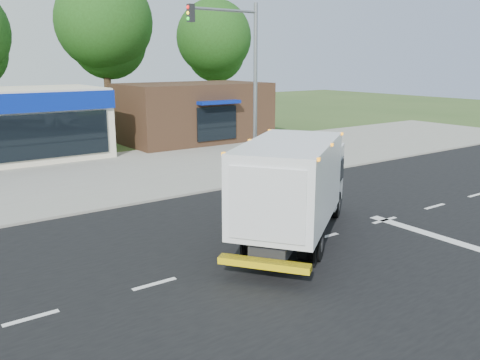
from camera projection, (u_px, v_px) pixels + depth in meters
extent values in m
plane|color=#385123|center=(324.00, 238.00, 16.29)|extent=(120.00, 120.00, 0.00)
cube|color=black|center=(324.00, 237.00, 16.29)|extent=(60.00, 14.00, 0.02)
cube|color=gray|center=(193.00, 186.00, 22.76)|extent=(60.00, 2.40, 0.12)
cube|color=gray|center=(139.00, 166.00, 27.35)|extent=(60.00, 9.00, 0.02)
cube|color=silver|center=(31.00, 318.00, 11.18)|extent=(1.20, 0.15, 0.01)
cube|color=silver|center=(155.00, 284.00, 12.88)|extent=(1.20, 0.15, 0.01)
cube|color=silver|center=(249.00, 258.00, 14.59)|extent=(1.20, 0.15, 0.01)
cube|color=silver|center=(324.00, 237.00, 16.29)|extent=(1.20, 0.15, 0.01)
cube|color=silver|center=(385.00, 220.00, 18.00)|extent=(1.20, 0.15, 0.01)
cube|color=silver|center=(435.00, 206.00, 19.70)|extent=(1.20, 0.15, 0.01)
cube|color=silver|center=(477.00, 195.00, 21.40)|extent=(1.20, 0.15, 0.01)
cube|color=silver|center=(463.00, 245.00, 15.63)|extent=(0.40, 7.00, 0.01)
cube|color=black|center=(288.00, 226.00, 15.24)|extent=(4.60, 3.74, 0.35)
cube|color=silver|center=(310.00, 174.00, 18.31)|extent=(2.87, 2.90, 2.09)
cube|color=black|center=(315.00, 164.00, 19.14)|extent=(1.24, 1.61, 0.89)
cube|color=white|center=(289.00, 181.00, 14.92)|extent=(5.42, 4.86, 2.34)
cube|color=silver|center=(267.00, 205.00, 12.61)|extent=(1.22, 1.64, 1.89)
cube|color=yellow|center=(264.00, 264.00, 12.79)|extent=(1.69, 2.13, 0.18)
cube|color=orange|center=(290.00, 143.00, 14.66)|extent=(5.28, 4.77, 0.08)
cylinder|color=black|center=(284.00, 200.00, 18.88)|extent=(0.95, 0.80, 0.95)
cylinder|color=black|center=(335.00, 204.00, 18.31)|extent=(0.95, 0.80, 0.95)
cylinder|color=black|center=(250.00, 237.00, 14.95)|extent=(0.95, 0.80, 0.95)
cylinder|color=black|center=(317.00, 244.00, 14.35)|extent=(0.95, 0.80, 0.95)
imported|color=tan|center=(260.00, 232.00, 14.17)|extent=(0.74, 0.62, 1.73)
sphere|color=white|center=(260.00, 204.00, 13.98)|extent=(0.28, 0.28, 0.28)
cube|color=#382316|center=(193.00, 112.00, 35.61)|extent=(10.00, 6.00, 4.00)
cube|color=navy|center=(217.00, 102.00, 32.95)|extent=(3.00, 1.20, 0.20)
cube|color=black|center=(217.00, 123.00, 33.32)|extent=(3.00, 0.12, 2.20)
cylinder|color=gray|center=(255.00, 95.00, 23.08)|extent=(0.18, 0.18, 8.00)
cylinder|color=gray|center=(224.00, 10.00, 21.29)|extent=(3.40, 0.12, 0.12)
cube|color=black|center=(191.00, 13.00, 20.42)|extent=(0.25, 0.25, 0.70)
cylinder|color=#332114|center=(107.00, 81.00, 39.78)|extent=(0.56, 0.56, 7.84)
sphere|color=#1F4614|center=(104.00, 22.00, 38.75)|extent=(7.39, 7.39, 7.39)
sphere|color=#1F4614|center=(109.00, 42.00, 39.77)|extent=(5.82, 5.82, 5.82)
cylinder|color=#332114|center=(215.00, 84.00, 45.56)|extent=(0.56, 0.56, 7.00)
sphere|color=#1F4614|center=(214.00, 37.00, 44.64)|extent=(6.60, 6.60, 6.60)
sphere|color=#1F4614|center=(216.00, 53.00, 45.62)|extent=(5.20, 5.20, 5.20)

